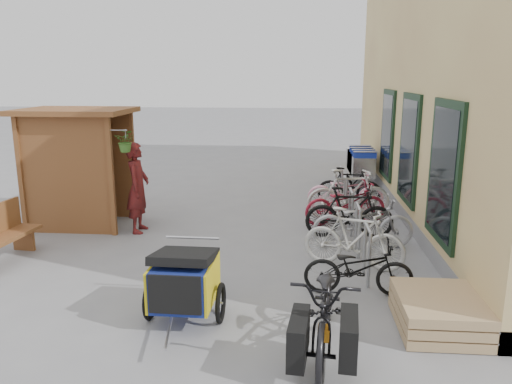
# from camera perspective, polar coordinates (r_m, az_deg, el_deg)

# --- Properties ---
(ground) EXTENTS (80.00, 80.00, 0.00)m
(ground) POSITION_cam_1_polar(r_m,az_deg,el_deg) (7.91, -4.57, -9.51)
(ground) COLOR gray
(kiosk) EXTENTS (2.49, 1.65, 2.40)m
(kiosk) POSITION_cam_1_polar(r_m,az_deg,el_deg) (10.77, -20.07, 4.43)
(kiosk) COLOR brown
(kiosk) RESTS_ON ground
(bike_rack) EXTENTS (0.05, 5.35, 0.86)m
(bike_rack) POSITION_cam_1_polar(r_m,az_deg,el_deg) (9.98, 10.79, -1.71)
(bike_rack) COLOR #A5A8AD
(bike_rack) RESTS_ON ground
(pallet_stack) EXTENTS (1.00, 1.20, 0.40)m
(pallet_stack) POSITION_cam_1_polar(r_m,az_deg,el_deg) (6.70, 20.17, -12.78)
(pallet_stack) COLOR tan
(pallet_stack) RESTS_ON ground
(shopping_carts) EXTENTS (0.62, 2.10, 1.12)m
(shopping_carts) POSITION_cam_1_polar(r_m,az_deg,el_deg) (14.40, 11.79, 3.38)
(shopping_carts) COLOR silver
(shopping_carts) RESTS_ON ground
(child_trailer) EXTENTS (0.99, 1.66, 0.98)m
(child_trailer) POSITION_cam_1_polar(r_m,az_deg,el_deg) (6.44, -8.18, -9.86)
(child_trailer) COLOR navy
(child_trailer) RESTS_ON ground
(cargo_bike) EXTENTS (0.89, 2.05, 1.04)m
(cargo_bike) POSITION_cam_1_polar(r_m,az_deg,el_deg) (5.71, 8.01, -13.29)
(cargo_bike) COLOR black
(cargo_bike) RESTS_ON ground
(person_kiosk) EXTENTS (0.45, 0.67, 1.79)m
(person_kiosk) POSITION_cam_1_polar(r_m,az_deg,el_deg) (10.06, -13.36, 0.49)
(person_kiosk) COLOR maroon
(person_kiosk) RESTS_ON ground
(bike_0) EXTENTS (1.54, 0.57, 0.80)m
(bike_0) POSITION_cam_1_polar(r_m,az_deg,el_deg) (7.26, 11.63, -8.50)
(bike_0) COLOR black
(bike_0) RESTS_ON ground
(bike_1) EXTENTS (1.72, 0.95, 0.99)m
(bike_1) POSITION_cam_1_polar(r_m,az_deg,el_deg) (8.19, 11.13, -5.22)
(bike_1) COLOR silver
(bike_1) RESTS_ON ground
(bike_2) EXTENTS (1.83, 0.71, 0.95)m
(bike_2) POSITION_cam_1_polar(r_m,az_deg,el_deg) (9.18, 12.09, -3.38)
(bike_2) COLOR #9C9CA1
(bike_2) RESTS_ON ground
(bike_3) EXTENTS (1.67, 0.48, 1.00)m
(bike_3) POSITION_cam_1_polar(r_m,az_deg,el_deg) (9.64, 10.63, -2.34)
(bike_3) COLOR black
(bike_3) RESTS_ON ground
(bike_4) EXTENTS (1.83, 1.04, 0.91)m
(bike_4) POSITION_cam_1_polar(r_m,az_deg,el_deg) (10.50, 10.19, -1.28)
(bike_4) COLOR maroon
(bike_4) RESTS_ON ground
(bike_5) EXTENTS (1.90, 0.84, 1.10)m
(bike_5) POSITION_cam_1_polar(r_m,az_deg,el_deg) (10.89, 10.53, -0.25)
(bike_5) COLOR silver
(bike_5) RESTS_ON ground
(bike_6) EXTENTS (1.74, 0.63, 0.91)m
(bike_6) POSITION_cam_1_polar(r_m,az_deg,el_deg) (11.59, 10.19, 0.08)
(bike_6) COLOR #F59FBA
(bike_6) RESTS_ON ground
(bike_7) EXTENTS (1.54, 0.50, 0.91)m
(bike_7) POSITION_cam_1_polar(r_m,az_deg,el_deg) (12.14, 10.60, 0.67)
(bike_7) COLOR black
(bike_7) RESTS_ON ground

